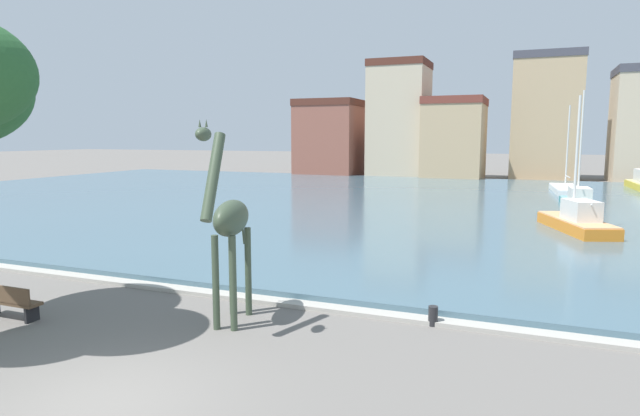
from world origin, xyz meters
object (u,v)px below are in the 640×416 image
sailboat_orange (573,223)px  sailboat_teal (577,202)px  sailboat_white (565,190)px  giraffe_statue (229,223)px  mooring_bollard (433,316)px  park_bench (9,301)px

sailboat_orange → sailboat_teal: 9.98m
sailboat_teal → sailboat_white: sailboat_teal is taller
giraffe_statue → mooring_bollard: 5.60m
sailboat_orange → mooring_bollard: 15.56m
sailboat_white → park_bench: 41.08m
sailboat_orange → sailboat_white: bearing=88.2°
giraffe_statue → park_bench: size_ratio=2.82×
sailboat_orange → park_bench: (-14.40, -18.58, -0.11)m
sailboat_teal → mooring_bollard: sailboat_teal is taller
sailboat_white → mooring_bollard: size_ratio=15.65×
giraffe_statue → mooring_bollard: bearing=20.0°
sailboat_orange → park_bench: bearing=-127.8°
sailboat_teal → giraffe_statue: bearing=-110.0°
sailboat_teal → park_bench: size_ratio=4.23×
sailboat_white → giraffe_statue: bearing=-104.6°
sailboat_teal → sailboat_white: 9.72m
giraffe_statue → mooring_bollard: (4.78, 1.74, -2.35)m
park_bench → mooring_bollard: bearing=19.1°
sailboat_orange → park_bench: size_ratio=3.68×
sailboat_teal → mooring_bollard: (-4.96, -24.95, -0.27)m
giraffe_statue → sailboat_orange: 19.05m
sailboat_white → mooring_bollard: sailboat_white is taller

